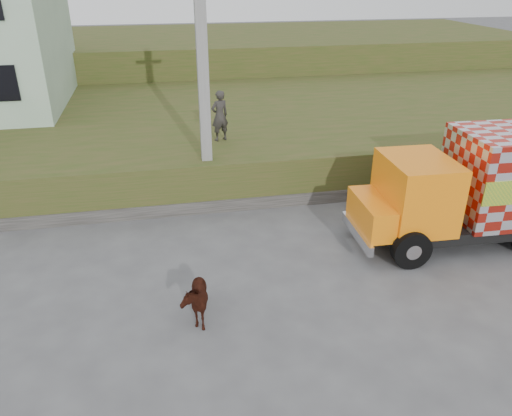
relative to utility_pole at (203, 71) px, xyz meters
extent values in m
plane|color=#474749|center=(1.00, -4.60, -4.08)|extent=(120.00, 120.00, 0.00)
cube|color=#314517|center=(1.00, 5.40, -3.33)|extent=(40.00, 12.00, 1.50)
cube|color=#314517|center=(1.00, 17.40, -2.58)|extent=(40.00, 12.00, 3.00)
cube|color=#595651|center=(-1.00, -0.40, -3.88)|extent=(16.00, 0.50, 0.40)
cube|color=gray|center=(0.00, 0.00, -0.08)|extent=(0.30, 0.30, 8.00)
cube|color=black|center=(7.02, -3.57, -3.50)|extent=(6.05, 2.13, 0.31)
cube|color=orange|center=(4.91, -3.50, -2.53)|extent=(1.65, 2.08, 1.76)
cube|color=orange|center=(3.89, -3.47, -3.06)|extent=(0.94, 1.88, 0.79)
cube|color=yellow|center=(8.11, -2.53, -2.23)|extent=(4.05, 0.17, 0.62)
cube|color=silver|center=(3.45, -3.46, -3.59)|extent=(0.20, 2.03, 0.26)
cylinder|color=black|center=(4.43, -4.50, -3.59)|extent=(0.98, 0.34, 0.97)
cylinder|color=black|center=(4.50, -2.48, -3.59)|extent=(0.98, 0.34, 0.97)
cylinder|color=black|center=(7.93, -2.59, -3.59)|extent=(0.98, 0.34, 0.97)
imported|color=black|center=(-0.91, -5.49, -3.55)|extent=(0.62, 1.28, 1.06)
imported|color=#2D2A28|center=(0.64, 1.72, -1.75)|extent=(0.70, 0.58, 1.64)
camera|label=1|loc=(-1.31, -14.00, 2.60)|focal=35.00mm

